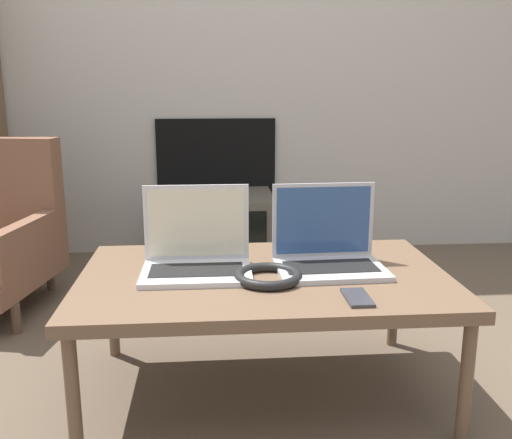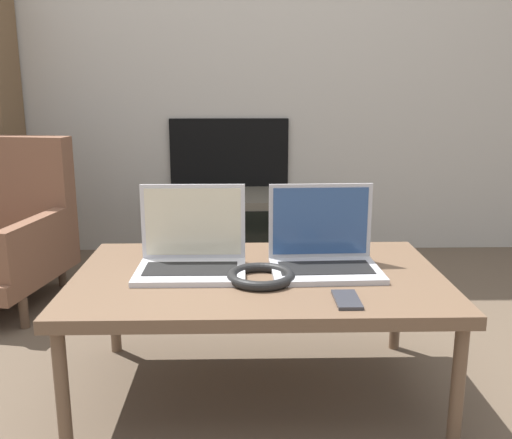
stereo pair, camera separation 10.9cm
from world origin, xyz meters
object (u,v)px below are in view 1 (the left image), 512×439
(headphones, at_px, (268,276))
(tv, at_px, (218,229))
(phone, at_px, (357,298))
(laptop_right, at_px, (328,250))
(laptop_left, at_px, (197,253))

(headphones, distance_m, tv, 1.42)
(phone, bearing_deg, laptop_right, 95.26)
(laptop_right, distance_m, headphones, 0.22)
(phone, bearing_deg, laptop_left, 147.44)
(laptop_right, xyz_separation_m, tv, (-0.32, 1.29, -0.26))
(headphones, bearing_deg, phone, -36.51)
(laptop_left, distance_m, tv, 1.32)
(laptop_left, relative_size, headphones, 1.65)
(headphones, distance_m, phone, 0.27)
(phone, bearing_deg, tv, 102.35)
(laptop_right, relative_size, tv, 0.57)
(headphones, bearing_deg, laptop_left, 152.05)
(laptop_left, bearing_deg, headphones, -27.65)
(laptop_left, height_order, laptop_right, same)
(laptop_left, relative_size, laptop_right, 0.98)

